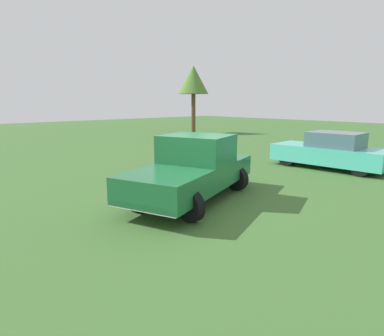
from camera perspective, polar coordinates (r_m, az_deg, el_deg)
The scene contains 4 objects.
ground_plane at distance 9.09m, azimuth 2.13°, elevation -5.64°, with size 80.00×80.00×0.00m, color #3D662D.
pickup_truck at distance 9.02m, azimuth 0.36°, elevation 0.22°, with size 3.33×5.10×1.78m.
sedan_near at distance 14.44m, azimuth 23.15°, elevation 2.70°, with size 4.51×2.01×1.49m.
tree_back_left at distance 28.78m, azimuth 0.26°, elevation 15.09°, with size 2.58×2.58×5.73m.
Camera 1 is at (-6.15, 6.14, 2.68)m, focal length 30.37 mm.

